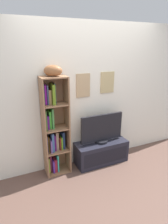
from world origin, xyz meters
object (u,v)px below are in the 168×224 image
at_px(football, 53,71).
at_px(television, 102,129).
at_px(bookshelf, 53,129).
at_px(tv_stand, 101,152).

bearing_deg(football, television, -3.64).
distance_m(bookshelf, tv_stand, 1.00).
bearing_deg(television, bookshelf, 174.38).
distance_m(football, television, 1.29).
xyz_separation_m(tv_stand, television, (-0.00, 0.00, 0.45)).
relative_size(football, tv_stand, 0.29).
relative_size(football, television, 0.35).
xyz_separation_m(bookshelf, football, (0.03, -0.03, 0.91)).
xyz_separation_m(bookshelf, television, (0.83, -0.08, -0.11)).
bearing_deg(bookshelf, tv_stand, -5.70).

